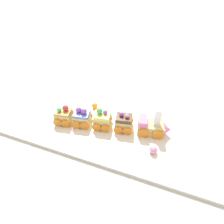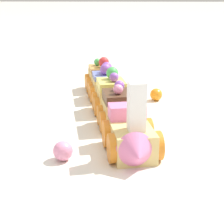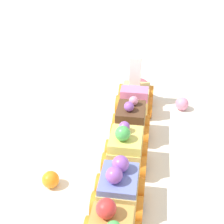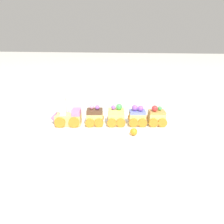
# 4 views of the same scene
# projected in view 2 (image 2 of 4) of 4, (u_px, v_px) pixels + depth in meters

# --- Properties ---
(ground_plane) EXTENTS (10.00, 10.00, 0.00)m
(ground_plane) POSITION_uv_depth(u_px,v_px,m) (132.00, 124.00, 0.64)
(ground_plane) COLOR beige
(display_board) EXTENTS (0.76, 0.38, 0.01)m
(display_board) POSITION_uv_depth(u_px,v_px,m) (132.00, 120.00, 0.64)
(display_board) COLOR white
(display_board) RESTS_ON ground_plane
(cake_train_locomotive) EXTENTS (0.12, 0.08, 0.10)m
(cake_train_locomotive) POSITION_uv_depth(u_px,v_px,m) (132.00, 136.00, 0.49)
(cake_train_locomotive) COLOR #E5C675
(cake_train_locomotive) RESTS_ON display_board
(cake_car_chocolate) EXTENTS (0.07, 0.07, 0.07)m
(cake_car_chocolate) POSITION_uv_depth(u_px,v_px,m) (119.00, 111.00, 0.59)
(cake_car_chocolate) COLOR #E5C675
(cake_car_chocolate) RESTS_ON display_board
(cake_car_lemon) EXTENTS (0.07, 0.07, 0.08)m
(cake_car_lemon) POSITION_uv_depth(u_px,v_px,m) (111.00, 96.00, 0.66)
(cake_car_lemon) COLOR #E5C675
(cake_car_lemon) RESTS_ON display_board
(cake_car_blueberry) EXTENTS (0.07, 0.07, 0.07)m
(cake_car_blueberry) POSITION_uv_depth(u_px,v_px,m) (105.00, 86.00, 0.73)
(cake_car_blueberry) COLOR #E5C675
(cake_car_blueberry) RESTS_ON display_board
(cake_car_caramel) EXTENTS (0.07, 0.07, 0.07)m
(cake_car_caramel) POSITION_uv_depth(u_px,v_px,m) (101.00, 78.00, 0.80)
(cake_car_caramel) COLOR #E5C675
(cake_car_caramel) RESTS_ON display_board
(gumball_orange) EXTENTS (0.02, 0.02, 0.02)m
(gumball_orange) POSITION_uv_depth(u_px,v_px,m) (156.00, 95.00, 0.73)
(gumball_orange) COLOR orange
(gumball_orange) RESTS_ON display_board
(gumball_pink) EXTENTS (0.03, 0.03, 0.03)m
(gumball_pink) POSITION_uv_depth(u_px,v_px,m) (63.00, 151.00, 0.48)
(gumball_pink) COLOR pink
(gumball_pink) RESTS_ON display_board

